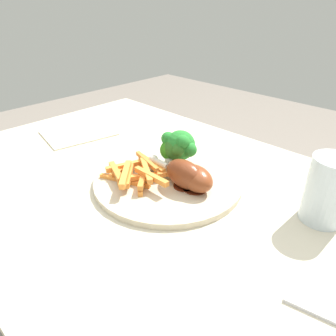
{
  "coord_description": "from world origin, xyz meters",
  "views": [
    {
      "loc": [
        0.29,
        -0.34,
        1.02
      ],
      "look_at": [
        -0.07,
        0.02,
        0.73
      ],
      "focal_mm": 32.75,
      "sensor_mm": 36.0,
      "label": 1
    }
  ],
  "objects_px": {
    "chicken_drumstick_far": "(194,177)",
    "water_glass": "(328,190)",
    "broccoli_floret_front": "(181,145)",
    "dining_table": "(186,248)",
    "broccoli_floret_back": "(171,150)",
    "carrot_fries_pile": "(137,173)",
    "dinner_plate": "(168,180)",
    "chicken_drumstick_near": "(183,173)",
    "broccoli_floret_middle": "(176,149)"
  },
  "relations": [
    {
      "from": "broccoli_floret_back",
      "to": "carrot_fries_pile",
      "type": "relative_size",
      "value": 0.41
    },
    {
      "from": "broccoli_floret_front",
      "to": "dining_table",
      "type": "bearing_deg",
      "value": -40.23
    },
    {
      "from": "dinner_plate",
      "to": "carrot_fries_pile",
      "type": "distance_m",
      "value": 0.06
    },
    {
      "from": "broccoli_floret_front",
      "to": "chicken_drumstick_far",
      "type": "xyz_separation_m",
      "value": [
        0.07,
        -0.04,
        -0.03
      ]
    },
    {
      "from": "broccoli_floret_back",
      "to": "chicken_drumstick_near",
      "type": "height_order",
      "value": "broccoli_floret_back"
    },
    {
      "from": "broccoli_floret_front",
      "to": "water_glass",
      "type": "distance_m",
      "value": 0.27
    },
    {
      "from": "carrot_fries_pile",
      "to": "broccoli_floret_back",
      "type": "bearing_deg",
      "value": 81.91
    },
    {
      "from": "broccoli_floret_back",
      "to": "carrot_fries_pile",
      "type": "distance_m",
      "value": 0.08
    },
    {
      "from": "chicken_drumstick_far",
      "to": "chicken_drumstick_near",
      "type": "bearing_deg",
      "value": -155.52
    },
    {
      "from": "dinner_plate",
      "to": "carrot_fries_pile",
      "type": "relative_size",
      "value": 1.97
    },
    {
      "from": "broccoli_floret_back",
      "to": "water_glass",
      "type": "xyz_separation_m",
      "value": [
        0.28,
        0.06,
        0.0
      ]
    },
    {
      "from": "carrot_fries_pile",
      "to": "water_glass",
      "type": "bearing_deg",
      "value": 25.95
    },
    {
      "from": "carrot_fries_pile",
      "to": "dinner_plate",
      "type": "bearing_deg",
      "value": 53.77
    },
    {
      "from": "chicken_drumstick_far",
      "to": "water_glass",
      "type": "height_order",
      "value": "water_glass"
    },
    {
      "from": "broccoli_floret_middle",
      "to": "chicken_drumstick_far",
      "type": "distance_m",
      "value": 0.08
    },
    {
      "from": "carrot_fries_pile",
      "to": "chicken_drumstick_far",
      "type": "bearing_deg",
      "value": 29.84
    },
    {
      "from": "dining_table",
      "to": "chicken_drumstick_far",
      "type": "height_order",
      "value": "chicken_drumstick_far"
    },
    {
      "from": "dining_table",
      "to": "broccoli_floret_front",
      "type": "relative_size",
      "value": 14.54
    },
    {
      "from": "dinner_plate",
      "to": "broccoli_floret_front",
      "type": "xyz_separation_m",
      "value": [
        -0.01,
        0.05,
        0.06
      ]
    },
    {
      "from": "dining_table",
      "to": "broccoli_floret_front",
      "type": "distance_m",
      "value": 0.2
    },
    {
      "from": "chicken_drumstick_near",
      "to": "carrot_fries_pile",
      "type": "bearing_deg",
      "value": -148.88
    },
    {
      "from": "broccoli_floret_back",
      "to": "water_glass",
      "type": "distance_m",
      "value": 0.29
    },
    {
      "from": "chicken_drumstick_far",
      "to": "water_glass",
      "type": "relative_size",
      "value": 1.21
    },
    {
      "from": "dining_table",
      "to": "chicken_drumstick_near",
      "type": "relative_size",
      "value": 8.5
    },
    {
      "from": "chicken_drumstick_near",
      "to": "water_glass",
      "type": "height_order",
      "value": "water_glass"
    },
    {
      "from": "broccoli_floret_front",
      "to": "broccoli_floret_middle",
      "type": "distance_m",
      "value": 0.01
    },
    {
      "from": "chicken_drumstick_near",
      "to": "chicken_drumstick_far",
      "type": "height_order",
      "value": "chicken_drumstick_near"
    },
    {
      "from": "dining_table",
      "to": "broccoli_floret_back",
      "type": "height_order",
      "value": "broccoli_floret_back"
    },
    {
      "from": "dinner_plate",
      "to": "water_glass",
      "type": "distance_m",
      "value": 0.28
    },
    {
      "from": "dining_table",
      "to": "broccoli_floret_front",
      "type": "height_order",
      "value": "broccoli_floret_front"
    },
    {
      "from": "dinner_plate",
      "to": "broccoli_floret_front",
      "type": "height_order",
      "value": "broccoli_floret_front"
    },
    {
      "from": "carrot_fries_pile",
      "to": "water_glass",
      "type": "distance_m",
      "value": 0.32
    },
    {
      "from": "broccoli_floret_front",
      "to": "water_glass",
      "type": "relative_size",
      "value": 0.72
    },
    {
      "from": "chicken_drumstick_near",
      "to": "water_glass",
      "type": "bearing_deg",
      "value": 24.05
    },
    {
      "from": "carrot_fries_pile",
      "to": "water_glass",
      "type": "height_order",
      "value": "water_glass"
    },
    {
      "from": "broccoli_floret_back",
      "to": "chicken_drumstick_near",
      "type": "distance_m",
      "value": 0.07
    },
    {
      "from": "dinner_plate",
      "to": "water_glass",
      "type": "height_order",
      "value": "water_glass"
    },
    {
      "from": "dining_table",
      "to": "dinner_plate",
      "type": "height_order",
      "value": "dinner_plate"
    },
    {
      "from": "carrot_fries_pile",
      "to": "chicken_drumstick_near",
      "type": "xyz_separation_m",
      "value": [
        0.07,
        0.05,
        0.01
      ]
    },
    {
      "from": "carrot_fries_pile",
      "to": "chicken_drumstick_far",
      "type": "relative_size",
      "value": 1.09
    },
    {
      "from": "dining_table",
      "to": "broccoli_floret_middle",
      "type": "height_order",
      "value": "broccoli_floret_middle"
    },
    {
      "from": "broccoli_floret_back",
      "to": "chicken_drumstick_near",
      "type": "xyz_separation_m",
      "value": [
        0.06,
        -0.03,
        -0.01
      ]
    },
    {
      "from": "dining_table",
      "to": "dinner_plate",
      "type": "xyz_separation_m",
      "value": [
        -0.07,
        0.02,
        0.12
      ]
    },
    {
      "from": "broccoli_floret_front",
      "to": "chicken_drumstick_near",
      "type": "relative_size",
      "value": 0.58
    },
    {
      "from": "dinner_plate",
      "to": "broccoli_floret_middle",
      "type": "height_order",
      "value": "broccoli_floret_middle"
    },
    {
      "from": "dinner_plate",
      "to": "broccoli_floret_back",
      "type": "distance_m",
      "value": 0.06
    },
    {
      "from": "dining_table",
      "to": "carrot_fries_pile",
      "type": "height_order",
      "value": "carrot_fries_pile"
    },
    {
      "from": "broccoli_floret_front",
      "to": "broccoli_floret_back",
      "type": "bearing_deg",
      "value": -132.39
    },
    {
      "from": "chicken_drumstick_far",
      "to": "carrot_fries_pile",
      "type": "bearing_deg",
      "value": -150.16
    },
    {
      "from": "chicken_drumstick_far",
      "to": "water_glass",
      "type": "xyz_separation_m",
      "value": [
        0.2,
        0.09,
        0.02
      ]
    }
  ]
}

